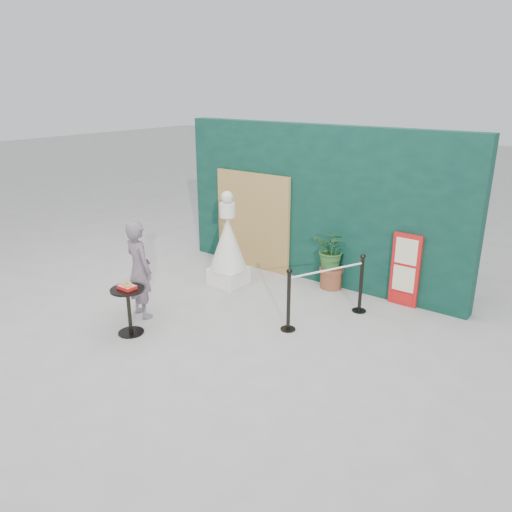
# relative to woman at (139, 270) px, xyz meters

# --- Properties ---
(ground) EXTENTS (60.00, 60.00, 0.00)m
(ground) POSITION_rel_woman_xyz_m (1.43, 0.07, -0.82)
(ground) COLOR #ADAAA5
(ground) RESTS_ON ground
(back_wall) EXTENTS (6.00, 0.30, 3.00)m
(back_wall) POSITION_rel_woman_xyz_m (1.43, 3.22, 0.68)
(back_wall) COLOR black
(back_wall) RESTS_ON ground
(bamboo_fence) EXTENTS (1.80, 0.08, 2.00)m
(bamboo_fence) POSITION_rel_woman_xyz_m (0.03, 3.01, 0.18)
(bamboo_fence) COLOR tan
(bamboo_fence) RESTS_ON ground
(woman) EXTENTS (0.67, 0.51, 1.63)m
(woman) POSITION_rel_woman_xyz_m (0.00, 0.00, 0.00)
(woman) COLOR slate
(woman) RESTS_ON ground
(menu_board) EXTENTS (0.50, 0.07, 1.30)m
(menu_board) POSITION_rel_woman_xyz_m (3.33, 3.03, -0.17)
(menu_board) COLOR red
(menu_board) RESTS_ON ground
(statue) EXTENTS (0.72, 0.72, 1.84)m
(statue) POSITION_rel_woman_xyz_m (0.26, 1.94, -0.07)
(statue) COLOR white
(statue) RESTS_ON ground
(cafe_table) EXTENTS (0.52, 0.52, 0.75)m
(cafe_table) POSITION_rel_woman_xyz_m (0.35, -0.54, -0.32)
(cafe_table) COLOR black
(cafe_table) RESTS_ON ground
(food_basket) EXTENTS (0.26, 0.19, 0.11)m
(food_basket) POSITION_rel_woman_xyz_m (0.35, -0.54, -0.03)
(food_basket) COLOR red
(food_basket) RESTS_ON cafe_table
(planter) EXTENTS (0.68, 0.59, 1.15)m
(planter) POSITION_rel_woman_xyz_m (1.95, 2.97, -0.15)
(planter) COLOR brown
(planter) RESTS_ON ground
(stanchion_barrier) EXTENTS (0.84, 1.54, 1.03)m
(stanchion_barrier) POSITION_rel_woman_xyz_m (2.55, 1.68, -0.32)
(stanchion_barrier) COLOR black
(stanchion_barrier) RESTS_ON ground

